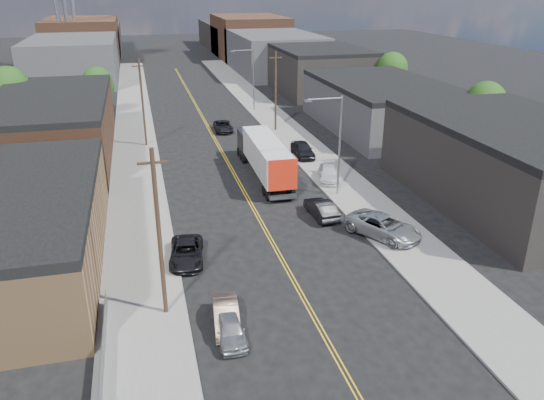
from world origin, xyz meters
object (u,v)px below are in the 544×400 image
car_left_c (186,252)px  semi_truck (263,153)px  car_right_lot_b (329,173)px  car_left_b (226,316)px  car_right_lot_a (383,226)px  car_left_a (230,329)px  car_right_lot_c (303,149)px  car_right_oncoming (321,208)px  car_ahead_truck (223,126)px

car_left_c → semi_truck: bearing=67.2°
car_right_lot_b → car_left_b: bearing=-108.3°
semi_truck → car_right_lot_a: (5.46, -15.84, -1.28)m
car_left_a → car_right_lot_a: bearing=35.0°
car_right_lot_c → car_right_oncoming: bearing=-99.8°
car_left_b → car_left_a: bearing=-84.7°
car_left_a → semi_truck: bearing=72.9°
semi_truck → car_left_b: 25.11m
car_ahead_truck → car_left_a: bearing=-95.9°
car_right_oncoming → car_right_lot_c: (3.20, 15.44, 0.22)m
car_left_a → car_right_lot_a: car_right_lot_a is taller
car_left_c → car_right_lot_b: size_ratio=1.08×
semi_truck → car_right_oncoming: size_ratio=3.37×
car_left_b → car_right_lot_c: bearing=70.2°
car_left_c → car_right_lot_c: (14.60, 20.25, 0.29)m
car_right_lot_b → car_right_lot_a: bearing=-76.2°
semi_truck → car_left_a: semi_truck is taller
semi_truck → car_left_b: semi_truck is taller
car_left_a → car_left_c: bearing=98.7°
car_right_oncoming → car_ahead_truck: 28.79m
car_right_oncoming → semi_truck: bearing=-80.9°
car_left_b → car_left_c: size_ratio=0.81×
car_left_a → car_left_c: size_ratio=0.77×
car_left_c → car_right_lot_b: (14.83, 12.59, 0.13)m
car_right_lot_a → car_right_oncoming: bearing=93.7°
car_left_b → car_right_oncoming: (10.00, 12.81, 0.09)m
car_right_lot_c → car_left_a: bearing=-112.2°
car_left_b → car_ahead_truck: bearing=86.2°
car_left_a → car_ahead_truck: 43.12m
car_left_a → car_right_oncoming: car_right_oncoming is taller
car_left_a → car_left_c: (-1.40, 9.22, 0.04)m
semi_truck → car_right_oncoming: semi_truck is taller
semi_truck → car_left_c: (-9.14, -15.84, -1.57)m
car_left_a → car_right_lot_a: (13.20, 9.22, 0.33)m
semi_truck → car_ahead_truck: bearing=94.9°
car_right_oncoming → car_right_lot_c: bearing=-104.2°
car_left_a → car_right_lot_a: 16.10m
car_left_a → car_left_c: 9.32m
car_left_a → car_right_oncoming: (10.00, 14.03, 0.10)m
car_left_b → car_right_oncoming: size_ratio=0.88×
car_left_b → car_right_oncoming: 16.25m
car_left_b → car_left_c: bearing=105.2°
car_right_lot_b → car_ahead_truck: 21.91m
car_right_oncoming → car_right_lot_b: 8.50m
car_left_b → car_left_c: 8.12m
car_right_oncoming → car_right_lot_a: size_ratio=0.76×
car_ahead_truck → semi_truck: bearing=-83.4°
car_left_a → car_ahead_truck: bearing=81.3°
car_left_c → car_right_lot_b: 19.45m
semi_truck → car_left_b: (-7.74, -23.84, -1.59)m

